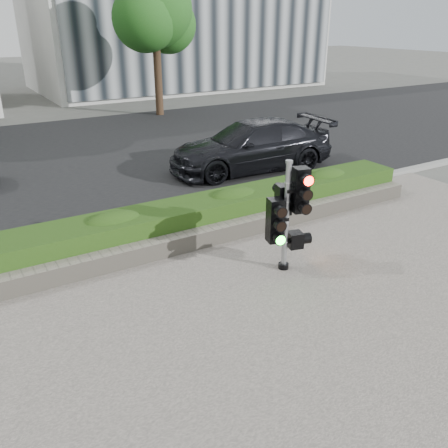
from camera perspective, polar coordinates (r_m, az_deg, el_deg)
name	(u,v)px	position (r m, az deg, el deg)	size (l,w,h in m)	color
ground	(238,295)	(7.92, 1.74, -8.50)	(120.00, 120.00, 0.00)	#51514C
sidewalk	(347,386)	(6.38, 14.62, -18.32)	(16.00, 11.00, 0.03)	#9E9389
road	(75,157)	(16.60, -17.43, 7.74)	(60.00, 13.00, 0.02)	black
curb	(160,226)	(10.38, -7.69, -0.25)	(60.00, 0.25, 0.12)	gray
stone_wall	(186,241)	(9.28, -4.60, -2.11)	(12.00, 0.32, 0.34)	gray
hedge	(171,222)	(9.75, -6.36, 0.21)	(12.00, 1.00, 0.68)	#497022
tree_right	(154,12)	(23.09, -8.44, 23.89)	(4.10, 3.58, 6.53)	black
traffic_signal	(287,210)	(8.28, 7.61, 1.64)	(0.74, 0.59, 2.02)	black
car_dark	(251,146)	(14.25, 3.27, 9.37)	(2.02, 4.98, 1.44)	black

